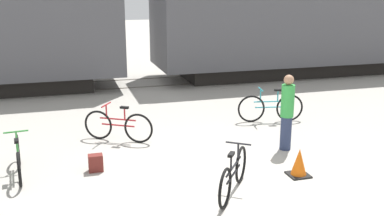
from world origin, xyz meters
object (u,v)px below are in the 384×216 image
Objects in this scene: bicycle_black at (233,175)px; person_in_green at (287,112)px; traffic_cone at (299,163)px; freight_train at (138,7)px; backpack at (96,163)px; bicycle_maroon at (118,126)px; bicycle_green at (19,158)px; bicycle_teal at (270,108)px.

person_in_green reaches higher than bicycle_black.
person_in_green reaches higher than traffic_cone.
freight_train is 84.83× the size of backpack.
bicycle_maroon is 0.88× the size of bicycle_green.
bicycle_green is at bearing -145.33° from bicycle_maroon.
traffic_cone is (3.08, -2.96, -0.12)m from bicycle_maroon.
freight_train is 9.67m from traffic_cone.
bicycle_maroon is at bearing 136.13° from traffic_cone.
bicycle_maroon is at bearing 68.48° from backpack.
traffic_cone is at bearing -106.86° from bicycle_teal.
bicycle_maroon is 0.85× the size of bicycle_teal.
bicycle_green is at bearing -115.56° from freight_train.
bicycle_maroon is (-1.60, -6.25, -2.40)m from freight_train.
bicycle_green is (-3.67, 1.91, -0.02)m from bicycle_black.
bicycle_black is at bearing -90.07° from freight_train.
backpack is (-0.65, -1.66, -0.20)m from bicycle_maroon.
freight_train is 8.86m from bicycle_green.
bicycle_black is at bearing -64.67° from bicycle_maroon.
traffic_cone is at bearing -19.28° from backpack.
freight_train is at bearing 99.16° from traffic_cone.
bicycle_black is 4.27× the size of backpack.
bicycle_green is at bearing -159.78° from person_in_green.
person_in_green is at bearing 0.87° from backpack.
freight_train is at bearing 125.49° from person_in_green.
person_in_green is (1.92, 1.75, 0.50)m from bicycle_black.
freight_train is 9.89m from bicycle_black.
bicycle_maroon reaches higher than bicycle_green.
bicycle_teal is 2.16m from person_in_green.
bicycle_black is 0.83× the size of bicycle_teal.
person_in_green reaches higher than bicycle_green.
bicycle_green is (-2.08, -1.44, -0.03)m from bicycle_maroon.
person_in_green is at bearing -1.57° from bicycle_green.
freight_train reaches higher than bicycle_teal.
person_in_green is 4.22m from backpack.
freight_train is at bearing 89.93° from bicycle_black.
person_in_green is 1.56m from traffic_cone.
freight_train is 17.02× the size of person_in_green.
backpack is (-4.76, -2.08, -0.22)m from bicycle_teal.
bicycle_maroon is 3.88m from person_in_green.
person_in_green is at bearing 42.39° from bicycle_black.
bicycle_green is at bearing -163.24° from bicycle_teal.
bicycle_green is (-3.68, -7.69, -2.42)m from freight_train.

